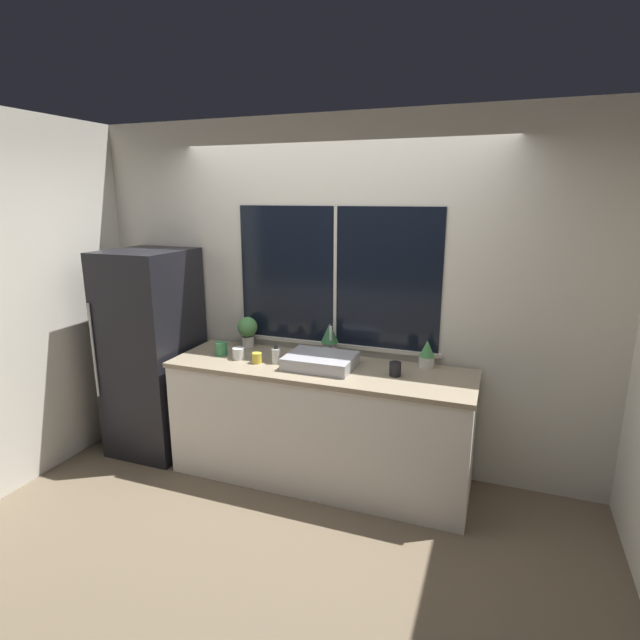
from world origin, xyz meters
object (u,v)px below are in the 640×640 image
sink (321,361)px  potted_plant_left (248,329)px  potted_plant_center (330,338)px  mug_yellow (257,358)px  potted_plant_right (427,354)px  soap_bottle (276,355)px  refrigerator (153,352)px  mug_green (221,349)px  mug_black (395,369)px  mug_white (239,353)px

sink → potted_plant_left: 0.79m
potted_plant_center → mug_yellow: potted_plant_center is taller
potted_plant_right → soap_bottle: 1.10m
potted_plant_center → sink: bearing=-85.3°
sink → soap_bottle: (-0.34, -0.04, 0.01)m
potted_plant_left → mug_yellow: 0.44m
refrigerator → mug_green: bearing=-1.3°
mug_black → potted_plant_left: bearing=168.6°
sink → mug_white: size_ratio=5.30×
sink → mug_white: sink is taller
potted_plant_center → mug_green: (-0.80, -0.27, -0.10)m
sink → soap_bottle: size_ratio=3.45×
potted_plant_left → potted_plant_center: (0.71, 0.00, -0.00)m
sink → mug_green: sink is taller
potted_plant_center → mug_black: size_ratio=2.68×
mug_green → mug_white: size_ratio=1.12×
potted_plant_center → potted_plant_right: size_ratio=1.30×
potted_plant_right → soap_bottle: (-1.06, -0.30, -0.04)m
potted_plant_center → mug_green: potted_plant_center is taller
mug_black → potted_plant_right: bearing=55.7°
potted_plant_right → potted_plant_left: bearing=-180.0°
potted_plant_right → mug_white: bearing=-167.4°
soap_bottle → mug_green: soap_bottle is taller
refrigerator → mug_white: refrigerator is taller
soap_bottle → mug_white: 0.31m
soap_bottle → potted_plant_right: bearing=15.5°
potted_plant_center → mug_green: size_ratio=2.56×
mug_black → mug_yellow: bearing=-175.3°
potted_plant_center → potted_plant_right: (0.74, 0.00, -0.05)m
refrigerator → potted_plant_left: refrigerator is taller
refrigerator → potted_plant_center: 1.51m
soap_bottle → mug_green: bearing=176.7°
soap_bottle → mug_white: soap_bottle is taller
potted_plant_right → soap_bottle: potted_plant_right is taller
potted_plant_right → mug_green: size_ratio=1.97×
potted_plant_left → soap_bottle: potted_plant_left is taller
refrigerator → sink: 1.50m
refrigerator → mug_white: size_ratio=18.43×
potted_plant_right → soap_bottle: bearing=-164.5°
mug_green → mug_white: bearing=-12.9°
refrigerator → potted_plant_right: size_ratio=8.41×
sink → mug_black: size_ratio=4.97×
sink → mug_green: (-0.82, -0.01, 0.01)m
mug_black → mug_green: size_ratio=0.96×
refrigerator → mug_black: 2.05m
mug_yellow → mug_green: (-0.35, 0.08, 0.01)m
mug_green → mug_white: mug_green is taller
potted_plant_left → mug_white: 0.34m
mug_yellow → mug_white: 0.18m
potted_plant_center → mug_yellow: size_ratio=3.39×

